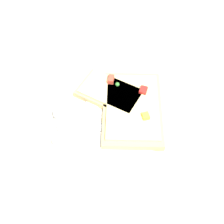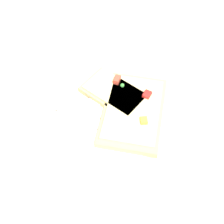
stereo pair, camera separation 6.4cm
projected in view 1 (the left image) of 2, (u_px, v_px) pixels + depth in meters
name	position (u px, v px, depth m)	size (l,w,h in m)	color
ground_plane	(112.00, 118.00, 0.65)	(4.00, 4.00, 0.00)	#BCB29E
plate	(112.00, 117.00, 0.65)	(0.23, 0.23, 0.01)	white
fork	(114.00, 125.00, 0.63)	(0.21, 0.13, 0.01)	silver
knife	(91.00, 105.00, 0.66)	(0.18, 0.11, 0.01)	silver
pizza_slice_main	(132.00, 108.00, 0.64)	(0.22, 0.21, 0.03)	tan
pizza_slice_corner	(111.00, 93.00, 0.67)	(0.11, 0.16, 0.03)	tan
crumb_scatter	(109.00, 107.00, 0.65)	(0.10, 0.09, 0.01)	tan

